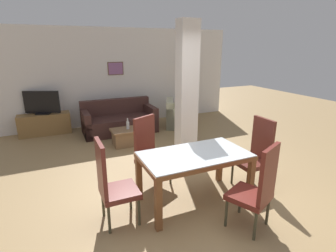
{
  "coord_description": "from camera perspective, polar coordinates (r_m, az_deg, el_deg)",
  "views": [
    {
      "loc": [
        -1.75,
        -2.94,
        2.21
      ],
      "look_at": [
        0.0,
        0.92,
        0.91
      ],
      "focal_mm": 28.0,
      "sensor_mm": 36.0,
      "label": 1
    }
  ],
  "objects": [
    {
      "name": "ground_plane",
      "position": [
        4.07,
        5.53,
        -15.89
      ],
      "size": [
        18.0,
        18.0,
        0.0
      ],
      "primitive_type": "plane",
      "color": "#9C7D50"
    },
    {
      "name": "back_wall",
      "position": [
        7.75,
        -11.36,
        10.36
      ],
      "size": [
        7.2,
        0.09,
        2.7
      ],
      "color": "silver",
      "rests_on": "ground_plane"
    },
    {
      "name": "divider_pillar",
      "position": [
        5.31,
        4.11,
        7.69
      ],
      "size": [
        0.39,
        0.3,
        2.7
      ],
      "color": "silver",
      "rests_on": "ground_plane"
    },
    {
      "name": "dining_table",
      "position": [
        3.79,
        5.78,
        -8.31
      ],
      "size": [
        1.53,
        0.85,
        0.76
      ],
      "color": "brown",
      "rests_on": "ground_plane"
    },
    {
      "name": "dining_chair_near_right",
      "position": [
        3.4,
        18.89,
        -12.53
      ],
      "size": [
        0.61,
        0.61,
        1.13
      ],
      "rotation": [
        0.0,
        0.0,
        0.42
      ],
      "color": "maroon",
      "rests_on": "ground_plane"
    },
    {
      "name": "dining_chair_far_left",
      "position": [
        4.29,
        -4.01,
        -5.26
      ],
      "size": [
        0.62,
        0.62,
        1.13
      ],
      "rotation": [
        0.0,
        0.0,
        -2.69
      ],
      "color": "maroon",
      "rests_on": "ground_plane"
    },
    {
      "name": "dining_chair_head_right",
      "position": [
        4.43,
        18.62,
        -5.47
      ],
      "size": [
        0.46,
        0.46,
        1.13
      ],
      "rotation": [
        0.0,
        0.0,
        1.57
      ],
      "color": "#5B261E",
      "rests_on": "ground_plane"
    },
    {
      "name": "dining_chair_head_left",
      "position": [
        3.41,
        -12.23,
        -11.88
      ],
      "size": [
        0.46,
        0.46,
        1.13
      ],
      "rotation": [
        0.0,
        0.0,
        -1.57
      ],
      "color": "maroon",
      "rests_on": "ground_plane"
    },
    {
      "name": "sofa",
      "position": [
        7.11,
        -10.58,
        1.05
      ],
      "size": [
        1.88,
        0.93,
        0.83
      ],
      "rotation": [
        0.0,
        0.0,
        3.14
      ],
      "color": "#3F2420",
      "rests_on": "ground_plane"
    },
    {
      "name": "armchair",
      "position": [
        7.49,
        2.65,
        2.03
      ],
      "size": [
        1.16,
        1.19,
        0.76
      ],
      "rotation": [
        0.0,
        0.0,
        4.27
      ],
      "color": "#BEBC99",
      "rests_on": "ground_plane"
    },
    {
      "name": "coffee_table",
      "position": [
        6.13,
        -8.93,
        -2.34
      ],
      "size": [
        0.7,
        0.49,
        0.38
      ],
      "color": "brown",
      "rests_on": "ground_plane"
    },
    {
      "name": "bottle",
      "position": [
        6.07,
        -8.76,
        0.25
      ],
      "size": [
        0.07,
        0.07,
        0.25
      ],
      "color": "#B2B7BC",
      "rests_on": "coffee_table"
    },
    {
      "name": "tv_stand",
      "position": [
        7.49,
        -25.23,
        0.37
      ],
      "size": [
        1.25,
        0.4,
        0.54
      ],
      "color": "olive",
      "rests_on": "ground_plane"
    },
    {
      "name": "tv_screen",
      "position": [
        7.36,
        -25.77,
        4.55
      ],
      "size": [
        0.83,
        0.38,
        0.59
      ],
      "rotation": [
        0.0,
        0.0,
        2.75
      ],
      "color": "black",
      "rests_on": "tv_stand"
    },
    {
      "name": "floor_lamp",
      "position": [
        7.81,
        4.54,
        11.25
      ],
      "size": [
        0.33,
        0.33,
        1.7
      ],
      "color": "#B7B7BC",
      "rests_on": "ground_plane"
    },
    {
      "name": "standing_person",
      "position": [
        6.43,
        3.43,
        5.93
      ],
      "size": [
        0.22,
        0.38,
        1.68
      ],
      "rotation": [
        0.0,
        0.0,
        1.56
      ],
      "color": "#43466C",
      "rests_on": "ground_plane"
    }
  ]
}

